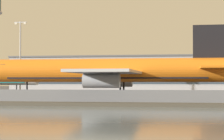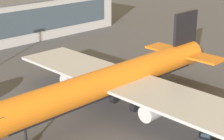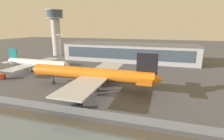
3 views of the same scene
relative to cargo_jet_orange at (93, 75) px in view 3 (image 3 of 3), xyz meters
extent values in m
plane|color=#4C4C51|center=(8.80, -3.58, -5.47)|extent=(500.00, 500.00, 0.00)
cube|color=#474238|center=(8.80, -24.08, -5.22)|extent=(320.00, 3.00, 0.50)
cube|color=slate|center=(8.80, -19.58, -4.36)|extent=(280.00, 0.08, 2.21)
cylinder|color=slate|center=(8.80, -19.58, -4.36)|extent=(0.10, 0.10, 2.21)
cylinder|color=orange|center=(-0.82, 0.00, 0.20)|extent=(46.35, 4.77, 4.63)
cone|color=orange|center=(-25.26, -0.08, 0.20)|extent=(3.02, 4.41, 4.40)
cone|color=orange|center=(23.62, 0.07, 0.20)|extent=(3.02, 4.17, 4.17)
cube|color=#232D3D|center=(-22.14, -0.07, 0.78)|extent=(2.56, 3.94, 1.39)
cube|color=black|center=(-0.82, 0.00, -1.07)|extent=(39.40, 3.82, 0.83)
cube|color=#B7BABF|center=(1.53, -11.12, -0.38)|extent=(10.26, 22.27, 0.46)
cube|color=#B7BABF|center=(1.46, 11.13, -0.38)|extent=(10.26, 22.27, 0.46)
cylinder|color=#B7BABF|center=(0.13, -9.34, -1.88)|extent=(6.49, 2.57, 2.55)
cylinder|color=#B7BABF|center=(0.08, 9.34, -1.88)|extent=(6.49, 2.57, 2.55)
cube|color=black|center=(19.57, 0.06, 4.83)|extent=(6.95, 0.58, 7.87)
cube|color=orange|center=(19.58, -4.02, 0.55)|extent=(4.66, 8.17, 0.37)
cube|color=orange|center=(19.55, 4.14, 0.55)|extent=(4.66, 8.17, 0.37)
cylinder|color=black|center=(-17.04, -0.05, -3.46)|extent=(0.32, 0.32, 2.71)
cylinder|color=black|center=(-17.04, -0.05, -4.82)|extent=(1.30, 0.51, 1.30)
cylinder|color=black|center=(2.43, -2.42, -3.46)|extent=(0.37, 0.37, 2.71)
cylinder|color=black|center=(2.43, -2.42, -4.82)|extent=(1.49, 1.05, 1.49)
cylinder|color=black|center=(2.42, 2.44, -3.46)|extent=(0.37, 0.37, 2.71)
cylinder|color=black|center=(2.42, 2.44, -4.82)|extent=(1.49, 1.05, 1.49)
cylinder|color=white|center=(-37.11, 15.09, -1.01)|extent=(34.14, 4.52, 3.64)
cone|color=white|center=(-19.09, 14.62, -1.01)|extent=(2.46, 3.52, 3.46)
cone|color=white|center=(-55.13, 15.55, -1.01)|extent=(2.45, 3.34, 3.28)
cube|color=#232D3D|center=(-21.45, 14.69, -0.55)|extent=(2.08, 3.15, 1.09)
cube|color=#14707A|center=(-37.11, 15.09, -2.01)|extent=(29.01, 3.66, 0.66)
cube|color=#B7BABF|center=(-38.60, 23.30, -1.46)|extent=(7.91, 16.54, 0.36)
cube|color=#B7BABF|center=(-39.02, 6.96, -1.46)|extent=(7.91, 16.54, 0.36)
cylinder|color=#B7BABF|center=(-37.61, 21.97, -2.64)|extent=(4.82, 2.12, 2.00)
cylinder|color=#B7BABF|center=(-37.97, 8.24, -2.64)|extent=(4.82, 2.12, 2.00)
cube|color=#14707A|center=(-52.09, 15.48, 2.64)|extent=(5.12, 0.57, 6.19)
cube|color=white|center=(-52.01, 18.47, -0.73)|extent=(3.56, 6.08, 0.29)
cube|color=white|center=(-52.17, 12.48, -0.73)|extent=(3.56, 6.08, 0.29)
cylinder|color=black|center=(-25.19, 14.78, -3.89)|extent=(0.25, 0.25, 2.13)
cylinder|color=black|center=(-25.19, 14.78, -4.96)|extent=(1.03, 0.43, 1.02)
cylinder|color=black|center=(-39.44, 17.06, -3.89)|extent=(0.29, 0.29, 2.13)
cylinder|color=black|center=(-39.44, 17.06, -4.96)|extent=(1.19, 0.85, 1.17)
cylinder|color=black|center=(-39.54, 13.24, -3.89)|extent=(0.29, 0.29, 2.13)
cylinder|color=black|center=(-39.54, 13.24, -4.96)|extent=(1.19, 0.85, 1.17)
cube|color=#1E2328|center=(2.06, -16.58, -4.72)|extent=(3.53, 2.49, 1.11)
cube|color=#283847|center=(1.68, -16.70, -3.92)|extent=(1.45, 1.56, 0.50)
cylinder|color=black|center=(1.32, -17.53, -5.12)|extent=(0.73, 0.42, 0.70)
cylinder|color=black|center=(0.91, -16.23, -5.12)|extent=(0.73, 0.42, 0.70)
cylinder|color=black|center=(3.21, -16.93, -5.12)|extent=(0.73, 0.42, 0.70)
cylinder|color=black|center=(2.80, -15.63, -5.12)|extent=(0.73, 0.42, 0.70)
cylinder|color=black|center=(-42.41, -1.49, -5.05)|extent=(0.86, 0.55, 0.84)
cylinder|color=black|center=(-43.18, 0.20, -5.05)|extent=(0.86, 0.55, 0.84)
cylinder|color=#ADADB2|center=(-56.88, 62.74, 8.68)|extent=(6.61, 6.61, 28.29)
cylinder|color=#ADADB2|center=(-56.88, 62.74, 23.08)|extent=(12.55, 12.55, 0.50)
cylinder|color=#384C5B|center=(-56.88, 62.74, 25.97)|extent=(11.93, 11.93, 5.29)
cylinder|color=beige|center=(-56.88, 62.74, 28.81)|extent=(13.18, 13.18, 0.40)
cylinder|color=#333338|center=(-56.88, 62.74, 30.21)|extent=(0.12, 0.12, 2.40)
cube|color=#B2B2B7|center=(2.27, 56.23, 0.07)|extent=(85.30, 19.60, 11.06)
cube|color=#3D4C5B|center=(2.27, 46.35, 0.62)|extent=(78.48, 0.16, 6.64)
cube|color=#5B5E63|center=(2.27, 56.23, 5.85)|extent=(85.90, 20.20, 0.50)
cylinder|color=#A8A8AD|center=(-26.82, 21.21, 3.96)|extent=(0.36, 0.36, 18.86)
cube|color=#A8A8AD|center=(-26.82, 21.21, 13.15)|extent=(3.20, 0.24, 0.24)
cube|color=silver|center=(-28.02, 21.21, 12.85)|extent=(0.60, 0.40, 0.44)
cube|color=silver|center=(-25.62, 21.21, 12.85)|extent=(0.60, 0.40, 0.44)
camera|label=1|loc=(14.53, -84.41, -2.05)|focal=70.00mm
camera|label=2|loc=(-40.30, -40.48, 22.06)|focal=60.00mm
camera|label=3|loc=(24.71, -57.11, 17.56)|focal=28.00mm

